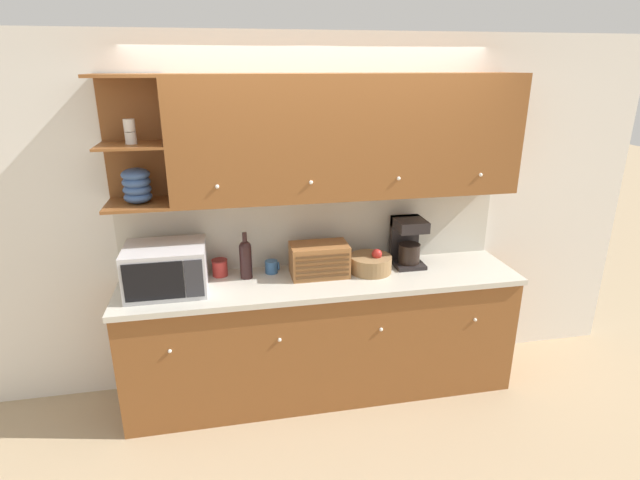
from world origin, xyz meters
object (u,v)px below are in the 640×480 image
object	(u,v)px
microwave	(166,269)
wine_bottle	(246,258)
bread_box	(319,260)
mug	(272,267)
fruit_basket	(371,263)
coffee_maker	(407,241)
storage_canister	(220,268)

from	to	relation	value
microwave	wine_bottle	xyz separation A→B (m)	(0.53, 0.11, -0.00)
wine_bottle	bread_box	world-z (taller)	wine_bottle
mug	fruit_basket	bearing A→B (deg)	-9.67
coffee_maker	storage_canister	bearing A→B (deg)	177.85
storage_canister	mug	xyz separation A→B (m)	(0.37, -0.02, -0.01)
storage_canister	wine_bottle	world-z (taller)	wine_bottle
wine_bottle	fruit_basket	world-z (taller)	wine_bottle
bread_box	microwave	bearing A→B (deg)	-177.02
fruit_basket	coffee_maker	world-z (taller)	coffee_maker
microwave	wine_bottle	distance (m)	0.54
microwave	coffee_maker	distance (m)	1.75
mug	wine_bottle	bearing A→B (deg)	-163.98
bread_box	fruit_basket	size ratio (longest dim) A/B	1.34
wine_bottle	coffee_maker	bearing A→B (deg)	1.08
wine_bottle	coffee_maker	world-z (taller)	coffee_maker
microwave	storage_canister	world-z (taller)	microwave
storage_canister	mug	size ratio (longest dim) A/B	1.18
wine_bottle	mug	bearing A→B (deg)	16.02
bread_box	fruit_basket	distance (m)	0.39
mug	storage_canister	bearing A→B (deg)	176.69
microwave	mug	world-z (taller)	microwave
coffee_maker	wine_bottle	bearing A→B (deg)	-178.92
microwave	mug	xyz separation A→B (m)	(0.72, 0.16, -0.11)
mug	coffee_maker	world-z (taller)	coffee_maker
fruit_basket	coffee_maker	distance (m)	0.35
storage_canister	fruit_basket	bearing A→B (deg)	-7.51
microwave	bread_box	size ratio (longest dim) A/B	1.27
storage_canister	bread_box	size ratio (longest dim) A/B	0.30
microwave	bread_box	bearing A→B (deg)	2.98
bread_box	mug	bearing A→B (deg)	161.78
mug	fruit_basket	xyz separation A→B (m)	(0.72, -0.12, 0.02)
wine_bottle	bread_box	distance (m)	0.53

